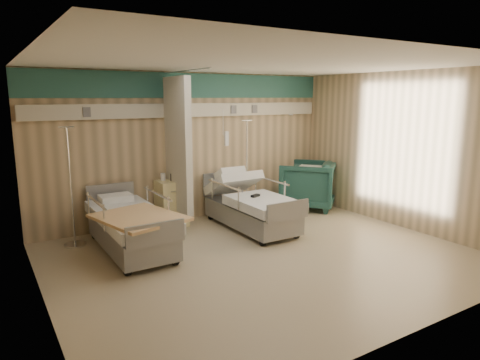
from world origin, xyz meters
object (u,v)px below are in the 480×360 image
object	(u,v)px
iv_stand_left	(73,222)
bed_right	(251,211)
visitor_armchair	(308,185)
bed_left	(131,231)
bedside_cabinet	(172,203)
iv_stand_right	(247,194)

from	to	relation	value
iv_stand_left	bed_right	bearing A→B (deg)	-13.93
visitor_armchair	iv_stand_left	xyz separation A→B (m)	(-4.75, 0.12, -0.11)
bed_right	bed_left	bearing A→B (deg)	180.00
bedside_cabinet	iv_stand_right	bearing A→B (deg)	0.92
bedside_cabinet	iv_stand_left	world-z (taller)	iv_stand_left
bed_right	visitor_armchair	distance (m)	1.95
bed_right	iv_stand_left	xyz separation A→B (m)	(-2.90, 0.72, 0.07)
bedside_cabinet	iv_stand_left	bearing A→B (deg)	-174.12
bed_right	iv_stand_left	world-z (taller)	iv_stand_left
iv_stand_left	visitor_armchair	bearing A→B (deg)	-1.44
iv_stand_right	iv_stand_left	size ratio (longest dim) A/B	1.00
visitor_armchair	iv_stand_left	world-z (taller)	iv_stand_left
bed_right	iv_stand_right	size ratio (longest dim) A/B	1.14
bed_left	visitor_armchair	size ratio (longest dim) A/B	1.96
bed_right	iv_stand_right	xyz separation A→B (m)	(0.50, 0.93, 0.07)
bed_right	iv_stand_left	bearing A→B (deg)	166.07
bed_right	bedside_cabinet	xyz separation A→B (m)	(-1.15, 0.90, 0.11)
bed_right	iv_stand_right	distance (m)	1.06
visitor_armchair	iv_stand_left	size ratio (longest dim) A/B	0.58
iv_stand_right	visitor_armchair	bearing A→B (deg)	-13.60
visitor_armchair	iv_stand_right	bearing A→B (deg)	-54.71
bed_left	bedside_cabinet	xyz separation A→B (m)	(1.05, 0.90, 0.11)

